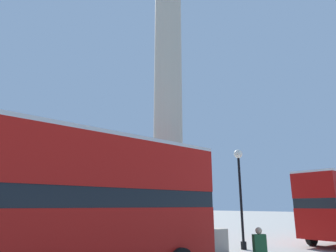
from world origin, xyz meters
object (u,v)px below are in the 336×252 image
Objects in this scene: street_lamp at (240,184)px; pedestrian_near_lamp at (260,252)px; monument_column at (168,124)px; bus_a at (43,200)px.

street_lamp reaches higher than pedestrian_near_lamp.
bus_a is (-7.89, -4.13, -4.41)m from monument_column.
pedestrian_near_lamp is at bearing -105.86° from monument_column.
monument_column is 1.71× the size of bus_a.
bus_a is at bearing -170.24° from street_lamp.
bus_a is 7.09× the size of pedestrian_near_lamp.
street_lamp is (11.41, 1.96, 1.04)m from bus_a.
pedestrian_near_lamp is at bearing -139.11° from street_lamp.
monument_column is at bearing -80.87° from pedestrian_near_lamp.
monument_column reaches higher than bus_a.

